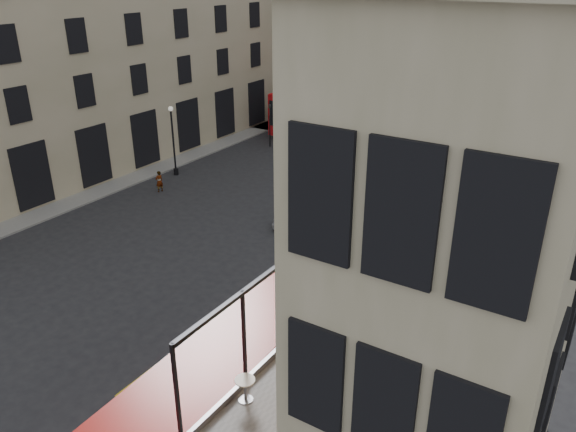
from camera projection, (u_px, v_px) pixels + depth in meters
The scene contains 30 objects.
ground at pixel (183, 393), 21.26m from camera, with size 140.00×140.00×0.00m, color black.
host_building_main at pixel (474, 293), 13.19m from camera, with size 7.26×11.40×15.10m.
host_frontage at pixel (336, 415), 17.15m from camera, with size 3.00×11.00×4.50m, color #BEAD8E.
cafe_floor at pixel (339, 355), 16.21m from camera, with size 3.00×10.00×0.10m, color slate.
building_left at pixel (90, 12), 45.21m from camera, with size 14.60×50.60×22.00m.
gateway at pixel (461, 24), 56.80m from camera, with size 35.00×10.60×18.00m.
pavement_far at pixel (407, 135), 53.42m from camera, with size 40.00×12.00×0.12m, color slate.
pavement_left at pixel (69, 185), 41.25m from camera, with size 8.00×48.00×0.12m, color slate.
traffic_light_near at pixel (318, 219), 29.99m from camera, with size 0.16×0.20×3.80m.
traffic_light_far at pixel (270, 120), 49.17m from camera, with size 0.16×0.20×3.80m.
street_lamp_a at pixel (174, 145), 42.46m from camera, with size 0.36×0.36×5.33m.
street_lamp_b at pixel (392, 120), 49.38m from camera, with size 0.36×0.36×5.33m.
bus_near at pixel (235, 393), 17.61m from camera, with size 2.97×11.44×4.54m.
bus_far at pixel (313, 106), 54.45m from camera, with size 3.68×10.76×4.21m.
car_a at pixel (299, 211), 35.12m from camera, with size 1.76×4.37×1.49m, color #A7A9AF.
car_b at pixel (391, 181), 40.12m from camera, with size 1.53×4.39×1.45m, color #941009.
car_c at pixel (308, 141), 49.53m from camera, with size 1.87×4.61×1.34m, color black.
bicycle at pixel (315, 248), 31.26m from camera, with size 0.53×1.53×0.80m, color gray.
cyclist at pixel (327, 245), 30.77m from camera, with size 0.59×0.39×1.62m, color #B5D516.
pedestrian_a at pixel (289, 122), 54.94m from camera, with size 0.75×0.59×1.55m, color gray.
pedestrian_b at pixel (375, 119), 55.29m from camera, with size 1.19×0.68×1.84m, color gray.
pedestrian_c at pixel (411, 143), 48.32m from camera, with size 0.93×0.39×1.59m, color gray.
pedestrian_d at pixel (493, 141), 48.48m from camera, with size 0.91×0.59×1.86m, color gray.
pedestrian_e at pixel (159, 181), 39.87m from camera, with size 0.56×0.37×1.55m, color gray.
cafe_table_near at pixel (245, 386), 14.27m from camera, with size 0.53×0.53×0.66m.
cafe_table_mid at pixel (318, 337), 16.09m from camera, with size 0.58×0.58×0.73m.
cafe_table_far at pixel (358, 296), 17.99m from camera, with size 0.63×0.63×0.79m.
cafe_chair_b at pixel (338, 376), 14.90m from camera, with size 0.49×0.49×0.85m.
cafe_chair_c at pixel (382, 335), 16.51m from camera, with size 0.52×0.52×0.91m.
cafe_chair_d at pixel (412, 314), 17.51m from camera, with size 0.53×0.53×0.90m.
Camera 1 is at (12.32, -11.89, 14.84)m, focal length 35.00 mm.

